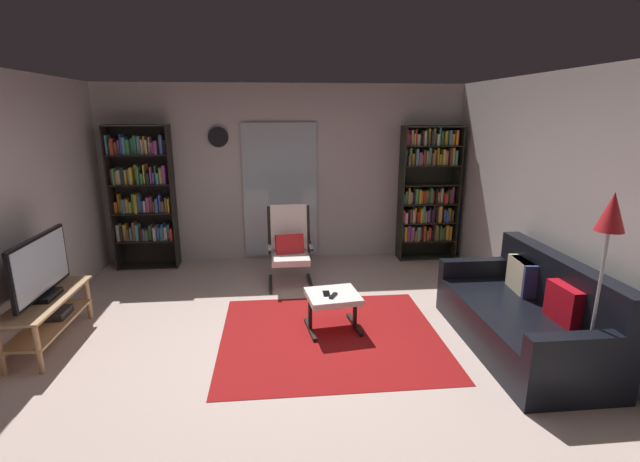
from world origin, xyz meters
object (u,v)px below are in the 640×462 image
Objects in this scene: tv_stand at (49,313)px; bookshelf_near_sofa at (428,191)px; television at (41,269)px; leather_sofa at (526,316)px; ottoman at (333,300)px; tv_remote at (333,296)px; cell_phone at (326,294)px; wall_clock at (218,137)px; floor_lamp_by_sofa at (609,232)px; lounge_armchair at (289,243)px; bookshelf_near_tv at (143,193)px.

bookshelf_near_sofa is (4.49, 2.25, 0.72)m from tv_stand.
leather_sofa is (4.56, -0.51, -0.46)m from television.
bookshelf_near_sofa reaches higher than tv_stand.
ottoman is 4.01× the size of tv_remote.
tv_stand is 8.44× the size of cell_phone.
tv_stand reaches higher than ottoman.
wall_clock is (1.41, 2.46, 1.08)m from television.
television is at bearing -178.65° from cell_phone.
bookshelf_near_sofa is 13.94× the size of tv_remote.
tv_remote is at bearing -126.65° from bookshelf_near_sofa.
cell_phone is at bearing 159.54° from tv_remote.
leather_sofa is at bearing -6.36° from television.
television is at bearing -179.40° from ottoman.
wall_clock reaches higher than tv_stand.
bookshelf_near_sofa is at bearing 92.10° from floor_lamp_by_sofa.
bookshelf_near_sofa is 2.94m from cell_phone.
floor_lamp_by_sofa is at bearing -85.57° from leather_sofa.
lounge_armchair is (-2.19, 1.94, 0.22)m from leather_sofa.
television is 0.50× the size of bookshelf_near_tv.
bookshelf_near_tv is at bearing 146.66° from leather_sofa.
floor_lamp_by_sofa is (4.62, -1.29, 0.58)m from television.
floor_lamp_by_sofa is (4.62, -1.31, 1.04)m from tv_stand.
bookshelf_near_tv is 14.13× the size of tv_remote.
television is 7.20× the size of cell_phone.
bookshelf_near_tv is at bearing 81.46° from television.
bookshelf_near_tv is 1.06× the size of leather_sofa.
tv_remote reaches higher than ottoman.
bookshelf_near_tv is at bearing -179.91° from bookshelf_near_sofa.
tv_remote is (2.77, -0.05, -0.37)m from television.
bookshelf_near_tv is 5.57m from floor_lamp_by_sofa.
lounge_armchair is 1.53m from tv_remote.
wall_clock is (-1.36, 2.43, 1.52)m from ottoman.
bookshelf_near_sofa is (4.15, 0.01, -0.05)m from bookshelf_near_tv.
ottoman is (-1.79, 0.54, 0.01)m from leather_sofa.
floor_lamp_by_sofa reaches higher than tv_stand.
lounge_armchair is at bearing 103.98° from cell_phone.
cell_phone is (-1.79, -2.25, -0.64)m from bookshelf_near_sofa.
floor_lamp_by_sofa is (4.28, -3.56, 0.26)m from bookshelf_near_tv.
bookshelf_near_tv is at bearing 137.31° from cell_phone.
leather_sofa is 1.86m from tv_remote.
floor_lamp_by_sofa reaches higher than cell_phone.
floor_lamp_by_sofa is (1.85, -1.32, 1.02)m from ottoman.
wall_clock is at bearing 10.13° from bookshelf_near_tv.
leather_sofa is at bearing -15.19° from cell_phone.
wall_clock reaches higher than television.
bookshelf_near_sofa reaches higher than tv_remote.
wall_clock is at bearing 118.78° from cell_phone.
floor_lamp_by_sofa is (1.86, -1.24, 0.95)m from tv_remote.
television is 3.03m from wall_clock.
ottoman is 3.17m from wall_clock.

